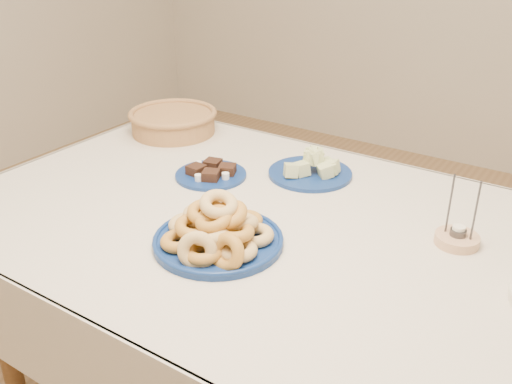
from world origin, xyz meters
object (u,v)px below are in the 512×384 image
Objects in this scene: wicker_basket at (173,121)px; brownie_plate at (211,173)px; melon_plate at (313,168)px; donut_platter at (217,232)px; candle_holder at (457,238)px; dining_table at (266,253)px.

brownie_plate is at bearing -33.47° from wicker_basket.
donut_platter is at bearing -89.36° from melon_plate.
donut_platter is 0.49m from melon_plate.
melon_plate is at bearing 161.90° from candle_holder.
melon_plate is (-0.01, 0.49, -0.01)m from donut_platter.
dining_table is at bearing -24.77° from brownie_plate.
melon_plate is 1.55× the size of candle_holder.
dining_table is 0.23m from donut_platter.
candle_holder reaches higher than dining_table.
wicker_basket is at bearing 150.24° from dining_table.
candle_holder is (1.10, -0.22, -0.03)m from wicker_basket.
donut_platter is 1.02× the size of wicker_basket.
wicker_basket reaches higher than brownie_plate.
wicker_basket is at bearing 174.73° from melon_plate.
melon_plate is at bearing 34.75° from brownie_plate.
melon_plate is 0.31m from brownie_plate.
donut_platter is at bearing -145.53° from candle_holder.
dining_table is at bearing -84.33° from melon_plate.
dining_table is 0.75m from wicker_basket.
melon_plate is (-0.03, 0.31, 0.13)m from dining_table.
donut_platter is 2.29× the size of candle_holder.
candle_holder is (0.46, 0.15, 0.12)m from dining_table.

